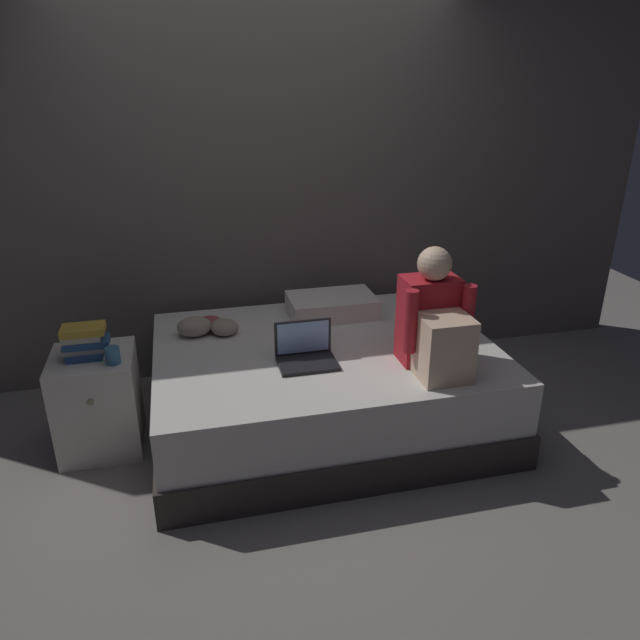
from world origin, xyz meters
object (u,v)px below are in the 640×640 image
mug (113,355)px  clothes_pile (209,326)px  nightstand (98,402)px  person_sitting (435,324)px  book_stack (84,342)px  pillow (332,305)px  bed (325,384)px  laptop (306,353)px

mug → clothes_pile: mug is taller
mug → clothes_pile: 0.66m
nightstand → person_sitting: size_ratio=0.88×
book_stack → clothes_pile: bearing=23.4°
nightstand → mug: mug is taller
nightstand → pillow: size_ratio=1.03×
bed → book_stack: size_ratio=8.12×
bed → laptop: laptop is taller
person_sitting → clothes_pile: (-1.14, 0.72, -0.20)m
laptop → book_stack: (-1.16, 0.22, 0.09)m
laptop → clothes_pile: 0.71m
nightstand → person_sitting: (1.80, -0.44, 0.48)m
bed → mug: bearing=-176.4°
book_stack → mug: book_stack is taller
person_sitting → pillow: bearing=111.9°
laptop → nightstand: bearing=168.8°
person_sitting → clothes_pile: size_ratio=1.78×
laptop → mug: (-1.02, 0.11, 0.05)m
pillow → laptop: bearing=-116.5°
clothes_pile → laptop: bearing=-46.1°
person_sitting → mug: size_ratio=7.28×
laptop → clothes_pile: (-0.49, 0.51, -0.01)m
bed → nightstand: nightstand is taller
laptop → pillow: 0.70m
book_stack → clothes_pile: 0.74m
bed → clothes_pile: bearing=153.0°
bed → laptop: 0.40m
bed → book_stack: (-1.32, 0.04, 0.41)m
bed → mug: size_ratio=22.22×
bed → mug: mug is taller
person_sitting → laptop: bearing=161.8°
person_sitting → laptop: person_sitting is taller
nightstand → book_stack: book_stack is taller
bed → clothes_pile: size_ratio=5.44×
bed → laptop: size_ratio=6.25×
pillow → clothes_pile: bearing=-171.3°
nightstand → mug: (0.13, -0.12, 0.33)m
book_stack → clothes_pile: (0.67, 0.29, -0.10)m
laptop → pillow: bearing=63.5°
nightstand → clothes_pile: bearing=23.2°
clothes_pile → person_sitting: bearing=-32.3°
book_stack → person_sitting: bearing=-13.4°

